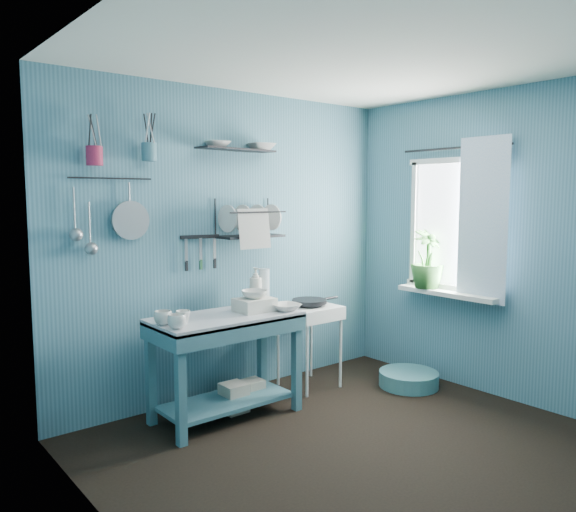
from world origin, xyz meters
TOP-DOWN VIEW (x-y plane):
  - floor at (0.00, 0.00)m, footprint 3.20×3.20m
  - ceiling at (0.00, 0.00)m, footprint 3.20×3.20m
  - wall_back at (0.00, 1.50)m, footprint 3.20×0.00m
  - wall_left at (-1.60, 0.00)m, footprint 0.00×3.00m
  - wall_right at (1.60, 0.00)m, footprint 0.00×3.00m
  - work_counter at (-0.38, 1.05)m, footprint 1.09×0.55m
  - mug_left at (-0.86, 0.89)m, footprint 0.12×0.12m
  - mug_mid at (-0.76, 0.99)m, footprint 0.14×0.14m
  - mug_right at (-0.88, 1.05)m, footprint 0.17×0.17m
  - wash_tub at (-0.13, 1.03)m, footprint 0.28×0.22m
  - tub_bowl at (-0.13, 1.03)m, footprint 0.20×0.19m
  - soap_bottle at (0.04, 1.25)m, footprint 0.12×0.12m
  - water_bottle at (0.14, 1.27)m, footprint 0.09×0.09m
  - counter_bowl at (0.07, 0.90)m, footprint 0.22×0.22m
  - hotplate_stand at (0.55, 1.17)m, footprint 0.51×0.51m
  - frying_pan at (0.55, 1.17)m, footprint 0.30×0.30m
  - knife_strip at (-0.34, 1.47)m, footprint 0.32×0.07m
  - dish_rack at (0.07, 1.37)m, footprint 0.58×0.32m
  - upper_shelf at (-0.03, 1.40)m, footprint 0.71×0.24m
  - shelf_bowl_left at (-0.21, 1.40)m, footprint 0.22×0.22m
  - shelf_bowl_right at (0.21, 1.40)m, footprint 0.26×0.26m
  - utensil_cup_magenta at (-1.18, 1.42)m, footprint 0.11×0.11m
  - utensil_cup_teal at (-0.78, 1.42)m, footprint 0.11×0.11m
  - colander at (-0.92, 1.45)m, footprint 0.28×0.03m
  - ladle_outer at (-1.31, 1.46)m, footprint 0.01×0.01m
  - ladle_inner at (-1.21, 1.46)m, footprint 0.01×0.01m
  - hook_rail at (-1.04, 1.47)m, footprint 0.60×0.01m
  - window_glass at (1.59, 0.45)m, footprint 0.00×1.10m
  - windowsill at (1.50, 0.45)m, footprint 0.16×0.95m
  - curtain at (1.52, 0.15)m, footprint 0.00×1.35m
  - curtain_rod at (1.54, 0.45)m, footprint 0.02×1.05m
  - potted_plant at (1.50, 0.67)m, footprint 0.31×0.31m
  - storage_tin_large at (-0.28, 1.10)m, footprint 0.18×0.18m
  - storage_tin_small at (-0.08, 1.13)m, footprint 0.15×0.15m
  - floor_basin at (1.21, 0.62)m, footprint 0.51×0.51m

SIDE VIEW (x-z plane):
  - floor at x=0.00m, z-range 0.00..0.00m
  - floor_basin at x=1.21m, z-range 0.00..0.13m
  - storage_tin_small at x=-0.08m, z-range 0.00..0.20m
  - storage_tin_large at x=-0.28m, z-range 0.00..0.22m
  - hotplate_stand at x=0.55m, z-range 0.00..0.71m
  - work_counter at x=-0.38m, z-range 0.00..0.78m
  - frying_pan at x=0.55m, z-range 0.73..0.76m
  - counter_bowl at x=0.07m, z-range 0.78..0.83m
  - windowsill at x=1.50m, z-range 0.79..0.83m
  - mug_mid at x=-0.76m, z-range 0.78..0.87m
  - mug_left at x=-0.86m, z-range 0.78..0.87m
  - mug_right at x=-0.88m, z-range 0.78..0.87m
  - wash_tub at x=-0.13m, z-range 0.78..0.88m
  - tub_bowl at x=-0.13m, z-range 0.88..0.94m
  - water_bottle at x=0.14m, z-range 0.78..1.06m
  - soap_bottle at x=0.04m, z-range 0.78..1.07m
  - potted_plant at x=1.50m, z-range 0.83..1.35m
  - wall_back at x=0.00m, z-range -0.35..2.85m
  - wall_left at x=-1.60m, z-range -0.25..2.75m
  - wall_right at x=1.60m, z-range -0.25..2.75m
  - knife_strip at x=-0.34m, z-range 1.31..1.34m
  - window_glass at x=1.59m, z-range 0.85..1.95m
  - curtain at x=1.52m, z-range 0.77..2.12m
  - ladle_inner at x=-1.21m, z-range 1.31..1.61m
  - dish_rack at x=0.07m, z-range 1.31..1.63m
  - colander at x=-0.92m, z-range 1.33..1.61m
  - ladle_outer at x=-1.31m, z-range 1.41..1.71m
  - hook_rail at x=-1.04m, z-range 1.76..1.78m
  - utensil_cup_magenta at x=-1.18m, z-range 1.85..1.98m
  - utensil_cup_teal at x=-0.78m, z-range 1.90..2.03m
  - upper_shelf at x=-0.03m, z-range 2.01..2.02m
  - shelf_bowl_right at x=0.21m, z-range 2.01..2.06m
  - curtain_rod at x=1.54m, z-range 2.04..2.06m
  - shelf_bowl_left at x=-0.21m, z-range 2.05..2.10m
  - ceiling at x=0.00m, z-range 2.50..2.50m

